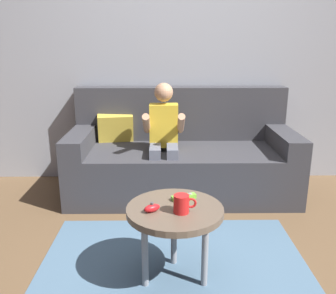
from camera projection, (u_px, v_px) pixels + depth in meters
name	position (u px, v px, depth m)	size (l,w,h in m)	color
ground_plane	(195.00, 291.00, 1.94)	(8.64, 8.64, 0.00)	brown
wall_back	(182.00, 45.00, 3.28)	(4.32, 0.05, 2.50)	#999EA8
couch	(181.00, 158.00, 3.17)	(1.89, 0.80, 0.89)	#38383D
person_seated_on_couch	(164.00, 136.00, 2.92)	(0.33, 0.40, 0.97)	slate
coffee_table	(175.00, 216.00, 1.93)	(0.52, 0.52, 0.44)	brown
area_rug	(174.00, 279.00, 2.03)	(1.59, 1.39, 0.01)	slate
game_remote_lime_near_edge	(184.00, 197.00, 2.01)	(0.14, 0.08, 0.03)	#72C638
nunchuk_red	(152.00, 208.00, 1.86)	(0.10, 0.08, 0.05)	red
coffee_mug	(182.00, 204.00, 1.84)	(0.12, 0.08, 0.09)	red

